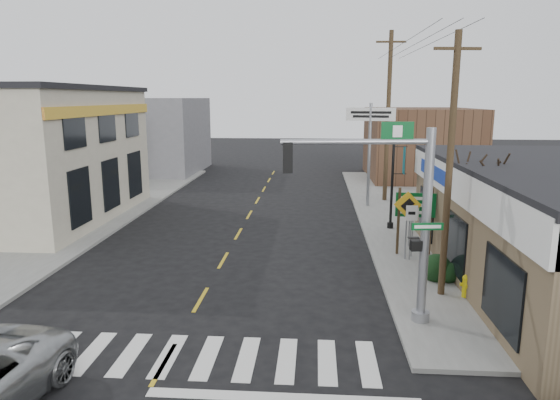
# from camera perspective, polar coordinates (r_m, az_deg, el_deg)

# --- Properties ---
(ground) EXTENTS (140.00, 140.00, 0.00)m
(ground) POSITION_cam_1_polar(r_m,az_deg,el_deg) (13.19, -13.13, -17.78)
(ground) COLOR black
(ground) RESTS_ON ground
(sidewalk_right) EXTENTS (6.00, 38.00, 0.13)m
(sidewalk_right) POSITION_cam_1_polar(r_m,az_deg,el_deg) (25.34, 16.17, -3.37)
(sidewalk_right) COLOR slate
(sidewalk_right) RESTS_ON ground
(sidewalk_left) EXTENTS (6.00, 38.00, 0.13)m
(sidewalk_left) POSITION_cam_1_polar(r_m,az_deg,el_deg) (27.80, -23.13, -2.54)
(sidewalk_left) COLOR slate
(sidewalk_left) RESTS_ON ground
(center_line) EXTENTS (0.12, 56.00, 0.01)m
(center_line) POSITION_cam_1_polar(r_m,az_deg,el_deg) (20.32, -6.51, -6.84)
(center_line) COLOR gold
(center_line) RESTS_ON ground
(crosswalk) EXTENTS (11.00, 2.20, 0.01)m
(crosswalk) POSITION_cam_1_polar(r_m,az_deg,el_deg) (13.52, -12.61, -16.95)
(crosswalk) COLOR silver
(crosswalk) RESTS_ON ground
(bldg_distant_right) EXTENTS (8.00, 10.00, 5.60)m
(bldg_distant_right) POSITION_cam_1_polar(r_m,az_deg,el_deg) (41.94, 15.64, 6.23)
(bldg_distant_right) COLOR #513625
(bldg_distant_right) RESTS_ON ground
(bldg_distant_left) EXTENTS (9.00, 10.00, 6.40)m
(bldg_distant_left) POSITION_cam_1_polar(r_m,az_deg,el_deg) (45.48, -14.84, 7.17)
(bldg_distant_left) COLOR slate
(bldg_distant_left) RESTS_ON ground
(traffic_signal_pole) EXTENTS (4.47, 0.37, 5.66)m
(traffic_signal_pole) POSITION_cam_1_polar(r_m,az_deg,el_deg) (14.12, 13.79, -0.59)
(traffic_signal_pole) COLOR gray
(traffic_signal_pole) RESTS_ON sidewalk_right
(guide_sign) EXTENTS (1.57, 0.13, 2.75)m
(guide_sign) POSITION_cam_1_polar(r_m,az_deg,el_deg) (20.77, 15.18, -1.30)
(guide_sign) COLOR #41311E
(guide_sign) RESTS_ON sidewalk_right
(fire_hydrant) EXTENTS (0.23, 0.23, 0.75)m
(fire_hydrant) POSITION_cam_1_polar(r_m,az_deg,el_deg) (17.23, 20.46, -9.09)
(fire_hydrant) COLOR #C5B20A
(fire_hydrant) RESTS_ON sidewalk_right
(ped_crossing_sign) EXTENTS (1.06, 0.08, 2.74)m
(ped_crossing_sign) POSITION_cam_1_polar(r_m,az_deg,el_deg) (20.05, 14.32, -1.45)
(ped_crossing_sign) COLOR gray
(ped_crossing_sign) RESTS_ON sidewalk_right
(lamp_post) EXTENTS (0.65, 0.51, 5.01)m
(lamp_post) POSITION_cam_1_polar(r_m,az_deg,el_deg) (24.59, 12.90, 3.44)
(lamp_post) COLOR black
(lamp_post) RESTS_ON sidewalk_right
(dance_center_sign) EXTENTS (2.82, 0.18, 6.00)m
(dance_center_sign) POSITION_cam_1_polar(r_m,az_deg,el_deg) (29.50, 10.27, 8.12)
(dance_center_sign) COLOR gray
(dance_center_sign) RESTS_ON sidewalk_right
(bare_tree) EXTENTS (2.64, 2.64, 5.28)m
(bare_tree) POSITION_cam_1_polar(r_m,az_deg,el_deg) (18.21, 22.11, 4.06)
(bare_tree) COLOR black
(bare_tree) RESTS_ON sidewalk_right
(shrub_back) EXTENTS (1.04, 1.04, 0.78)m
(shrub_back) POSITION_cam_1_polar(r_m,az_deg,el_deg) (18.52, 17.47, -7.49)
(shrub_back) COLOR black
(shrub_back) RESTS_ON sidewalk_right
(utility_pole_near) EXTENTS (1.43, 0.22, 8.24)m
(utility_pole_near) POSITION_cam_1_polar(r_m,az_deg,el_deg) (16.35, 18.82, 3.78)
(utility_pole_near) COLOR #423322
(utility_pole_near) RESTS_ON sidewalk_right
(utility_pole_far) EXTENTS (1.77, 0.27, 10.18)m
(utility_pole_far) POSITION_cam_1_polar(r_m,az_deg,el_deg) (31.35, 12.24, 9.41)
(utility_pole_far) COLOR #45241C
(utility_pole_far) RESTS_ON sidewalk_right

